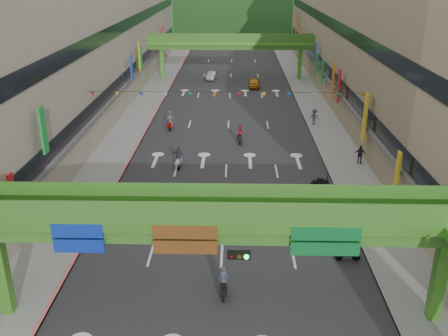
{
  "coord_description": "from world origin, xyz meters",
  "views": [
    {
      "loc": [
        0.78,
        -15.19,
        16.94
      ],
      "look_at": [
        0.0,
        18.0,
        3.5
      ],
      "focal_mm": 40.0,
      "sensor_mm": 36.0,
      "label": 1
    }
  ],
  "objects_px": {
    "scooter_rider_near": "(224,283)",
    "car_silver": "(212,76)",
    "pedestrian_red": "(404,226)",
    "scooter_rider_mid": "(240,134)",
    "car_yellow": "(254,83)",
    "overpass_near": "(238,235)"
  },
  "relations": [
    {
      "from": "overpass_near",
      "to": "scooter_rider_near",
      "type": "bearing_deg",
      "value": 106.41
    },
    {
      "from": "scooter_rider_near",
      "to": "pedestrian_red",
      "type": "xyz_separation_m",
      "value": [
        11.98,
        6.86,
        -0.05
      ]
    },
    {
      "from": "overpass_near",
      "to": "car_silver",
      "type": "height_order",
      "value": "overpass_near"
    },
    {
      "from": "scooter_rider_near",
      "to": "scooter_rider_mid",
      "type": "height_order",
      "value": "scooter_rider_mid"
    },
    {
      "from": "scooter_rider_near",
      "to": "car_silver",
      "type": "bearing_deg",
      "value": 93.33
    },
    {
      "from": "car_silver",
      "to": "scooter_rider_mid",
      "type": "bearing_deg",
      "value": -75.21
    },
    {
      "from": "scooter_rider_mid",
      "to": "pedestrian_red",
      "type": "xyz_separation_m",
      "value": [
        10.89,
        -18.81,
        -0.23
      ]
    },
    {
      "from": "overpass_near",
      "to": "car_silver",
      "type": "xyz_separation_m",
      "value": [
        -4.02,
        59.31,
        -4.57
      ]
    },
    {
      "from": "car_silver",
      "to": "scooter_rider_near",
      "type": "bearing_deg",
      "value": -79.9
    },
    {
      "from": "car_silver",
      "to": "pedestrian_red",
      "type": "xyz_separation_m",
      "value": [
        15.29,
        -50.04,
        0.16
      ]
    },
    {
      "from": "overpass_near",
      "to": "pedestrian_red",
      "type": "distance_m",
      "value": 15.24
    },
    {
      "from": "scooter_rider_near",
      "to": "car_yellow",
      "type": "bearing_deg",
      "value": 86.28
    },
    {
      "from": "pedestrian_red",
      "to": "overpass_near",
      "type": "bearing_deg",
      "value": -145.31
    },
    {
      "from": "scooter_rider_mid",
      "to": "car_silver",
      "type": "relative_size",
      "value": 0.52
    },
    {
      "from": "scooter_rider_near",
      "to": "car_silver",
      "type": "height_order",
      "value": "scooter_rider_near"
    },
    {
      "from": "overpass_near",
      "to": "pedestrian_red",
      "type": "xyz_separation_m",
      "value": [
        11.27,
        9.27,
        -4.41
      ]
    },
    {
      "from": "car_silver",
      "to": "pedestrian_red",
      "type": "bearing_deg",
      "value": -66.24
    },
    {
      "from": "car_silver",
      "to": "car_yellow",
      "type": "distance_m",
      "value": 8.66
    },
    {
      "from": "scooter_rider_mid",
      "to": "overpass_near",
      "type": "bearing_deg",
      "value": -90.77
    },
    {
      "from": "scooter_rider_mid",
      "to": "pedestrian_red",
      "type": "bearing_deg",
      "value": -59.93
    },
    {
      "from": "overpass_near",
      "to": "scooter_rider_mid",
      "type": "height_order",
      "value": "overpass_near"
    },
    {
      "from": "pedestrian_red",
      "to": "scooter_rider_near",
      "type": "bearing_deg",
      "value": -154.96
    }
  ]
}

